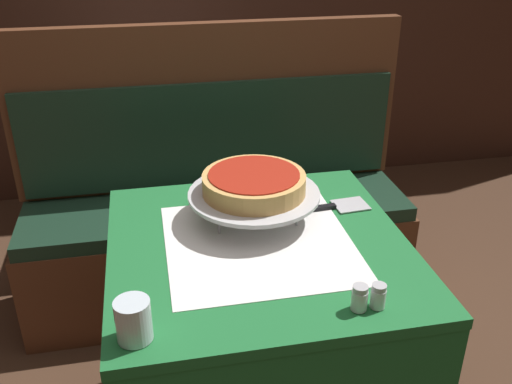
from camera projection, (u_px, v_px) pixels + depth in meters
dining_table_front at (259, 278)px, 1.63m from camera, size 0.83×0.83×0.78m
dining_table_rear at (156, 115)px, 2.90m from camera, size 0.70×0.70×0.78m
booth_bench at (217, 226)px, 2.50m from camera, size 1.64×0.45×1.20m
pizza_pan_stand at (254, 195)px, 1.67m from camera, size 0.39×0.39×0.09m
deep_dish_pizza at (254, 183)px, 1.65m from camera, size 0.30×0.30×0.06m
pizza_server at (326, 208)px, 1.75m from camera, size 0.29×0.09×0.01m
water_glass_near at (133, 320)px, 1.21m from camera, size 0.08×0.08×0.10m
salt_shaker at (359, 298)px, 1.31m from camera, size 0.04×0.04×0.06m
pepper_shaker at (378, 296)px, 1.32m from camera, size 0.04×0.04×0.06m
condiment_caddy at (175, 86)px, 2.79m from camera, size 0.13×0.13×0.15m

